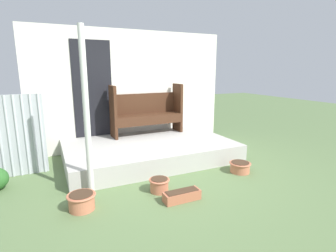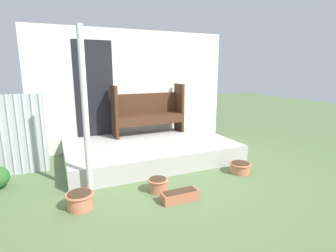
{
  "view_description": "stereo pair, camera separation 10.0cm",
  "coord_description": "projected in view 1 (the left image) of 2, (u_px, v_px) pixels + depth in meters",
  "views": [
    {
      "loc": [
        -1.75,
        -3.71,
        1.76
      ],
      "look_at": [
        0.15,
        0.34,
        0.79
      ],
      "focal_mm": 28.0,
      "sensor_mm": 36.0,
      "label": 1
    },
    {
      "loc": [
        -1.66,
        -3.75,
        1.76
      ],
      "look_at": [
        0.15,
        0.34,
        0.79
      ],
      "focal_mm": 28.0,
      "sensor_mm": 36.0,
      "label": 2
    }
  ],
  "objects": [
    {
      "name": "ground_plane",
      "position": [
        169.0,
        177.0,
        4.38
      ],
      "size": [
        24.0,
        24.0,
        0.0
      ],
      "primitive_type": "plane",
      "color": "#5B7547"
    },
    {
      "name": "house_wall",
      "position": [
        131.0,
        90.0,
        5.88
      ],
      "size": [
        4.42,
        0.08,
        2.6
      ],
      "color": "white",
      "rests_on": "ground_plane"
    },
    {
      "name": "porch_slab",
      "position": [
        150.0,
        150.0,
        5.24
      ],
      "size": [
        3.22,
        1.97,
        0.34
      ],
      "color": "#B2AFA8",
      "rests_on": "ground_plane"
    },
    {
      "name": "support_post",
      "position": [
        87.0,
        115.0,
        3.49
      ],
      "size": [
        0.08,
        0.08,
        2.32
      ],
      "color": "silver",
      "rests_on": "ground_plane"
    },
    {
      "name": "bench",
      "position": [
        147.0,
        110.0,
        5.79
      ],
      "size": [
        1.59,
        0.44,
        1.1
      ],
      "rotation": [
        0.0,
        0.0,
        0.03
      ],
      "color": "#422616",
      "rests_on": "porch_slab"
    },
    {
      "name": "flower_pot_middle",
      "position": [
        159.0,
        184.0,
        3.83
      ],
      "size": [
        0.31,
        0.31,
        0.2
      ],
      "color": "#C67251",
      "rests_on": "ground_plane"
    },
    {
      "name": "planter_box_rect",
      "position": [
        182.0,
        196.0,
        3.57
      ],
      "size": [
        0.52,
        0.18,
        0.14
      ],
      "color": "#B76647",
      "rests_on": "ground_plane"
    },
    {
      "name": "flower_pot_right",
      "position": [
        240.0,
        167.0,
        4.55
      ],
      "size": [
        0.37,
        0.37,
        0.18
      ],
      "color": "#C67251",
      "rests_on": "ground_plane"
    },
    {
      "name": "flower_pot_left",
      "position": [
        82.0,
        201.0,
        3.34
      ],
      "size": [
        0.37,
        0.37,
        0.22
      ],
      "color": "#C67251",
      "rests_on": "ground_plane"
    }
  ]
}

